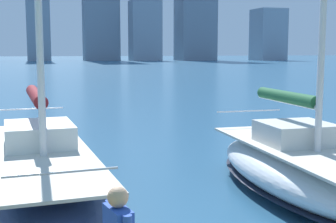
{
  "coord_description": "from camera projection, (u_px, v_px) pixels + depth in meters",
  "views": [
    {
      "loc": [
        3.21,
        4.3,
        3.67
      ],
      "look_at": [
        -0.03,
        -6.45,
        2.2
      ],
      "focal_mm": 50.0,
      "sensor_mm": 36.0,
      "label": 1
    }
  ],
  "objects": [
    {
      "name": "city_skyline",
      "position": [
        49.0,
        4.0,
        158.06
      ],
      "size": [
        175.15,
        24.95,
        49.31
      ],
      "color": "#8E98A8",
      "rests_on": "ground"
    },
    {
      "name": "sailboat_forest",
      "position": [
        303.0,
        168.0,
        11.9
      ],
      "size": [
        3.19,
        7.67,
        9.89
      ],
      "color": "silver",
      "rests_on": "ground"
    },
    {
      "name": "sailboat_maroon",
      "position": [
        42.0,
        174.0,
        11.16
      ],
      "size": [
        3.11,
        9.2,
        11.22
      ],
      "color": "navy",
      "rests_on": "ground"
    }
  ]
}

